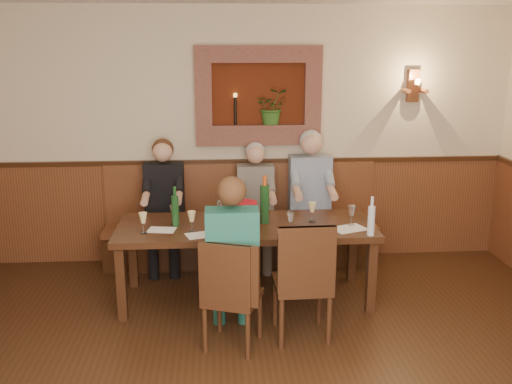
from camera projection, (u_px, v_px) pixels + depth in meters
The scene contains 29 objects.
room_shell at pixel (262, 134), 3.28m from camera, with size 6.04×6.04×2.82m.
wainscoting at pixel (262, 338), 3.60m from camera, with size 6.02×6.02×1.15m.
wall_niche at pixel (262, 100), 6.16m from camera, with size 1.36×0.30×1.06m.
wall_sconce at pixel (413, 87), 6.22m from camera, with size 0.25×0.20×0.35m.
dining_table at pixel (246, 232), 5.37m from camera, with size 2.40×0.90×0.75m.
bench at pixel (241, 235), 6.36m from camera, with size 3.00×0.45×1.11m.
chair_near_left at pixel (232, 315), 4.59m from camera, with size 0.53×0.53×0.93m.
chair_near_right at pixel (302, 303), 4.74m from camera, with size 0.47×0.47×1.03m.
person_bench_left at pixel (165, 217), 6.14m from camera, with size 0.42×0.51×1.42m.
person_bench_mid at pixel (256, 217), 6.21m from camera, with size 0.40×0.49×1.38m.
person_bench_right at pixel (311, 211), 6.24m from camera, with size 0.45×0.56×1.50m.
person_chair_front at pixel (232, 273), 4.63m from camera, with size 0.42×0.51×1.42m.
spittoon_bucket at pixel (245, 214), 5.24m from camera, with size 0.21×0.21×0.24m, color red.
wine_bottle_green_a at pixel (265, 203), 5.35m from camera, with size 0.11×0.11×0.46m.
wine_bottle_green_b at pixel (175, 210), 5.28m from camera, with size 0.09×0.09×0.37m.
water_bottle at pixel (371, 220), 5.01m from camera, with size 0.08×0.08×0.35m.
tasting_sheet_a at pixel (162, 230), 5.19m from camera, with size 0.25×0.18×0.00m, color white.
tasting_sheet_b at pixel (242, 231), 5.16m from camera, with size 0.28×0.20×0.00m, color white.
tasting_sheet_c at pixel (349, 229), 5.22m from camera, with size 0.30×0.22×0.00m, color white.
tasting_sheet_d at pixel (201, 235), 5.05m from camera, with size 0.26×0.18×0.00m, color white.
wine_glass_0 at pixel (143, 223), 5.07m from camera, with size 0.08×0.08×0.19m, color #FCE997, non-canonical shape.
wine_glass_1 at pixel (247, 221), 5.13m from camera, with size 0.08×0.08×0.19m, color #FCE997, non-canonical shape.
wine_glass_2 at pixel (352, 216), 5.30m from camera, with size 0.08×0.08×0.19m, color white, non-canonical shape.
wine_glass_3 at pixel (192, 222), 5.12m from camera, with size 0.08×0.08×0.19m, color #FCE997, non-canonical shape.
wine_glass_4 at pixel (223, 226), 4.98m from camera, with size 0.08×0.08×0.19m, color #FCE997, non-canonical shape.
wine_glass_5 at pixel (220, 211), 5.44m from camera, with size 0.08×0.08×0.19m, color white, non-canonical shape.
wine_glass_6 at pixel (290, 222), 5.12m from camera, with size 0.08×0.08×0.19m, color white, non-canonical shape.
wine_glass_7 at pixel (174, 214), 5.33m from camera, with size 0.08×0.08×0.19m, color white, non-canonical shape.
wine_glass_8 at pixel (312, 212), 5.41m from camera, with size 0.08×0.08×0.19m, color #FCE997, non-canonical shape.
Camera 1 is at (-0.27, -3.24, 2.39)m, focal length 40.00 mm.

